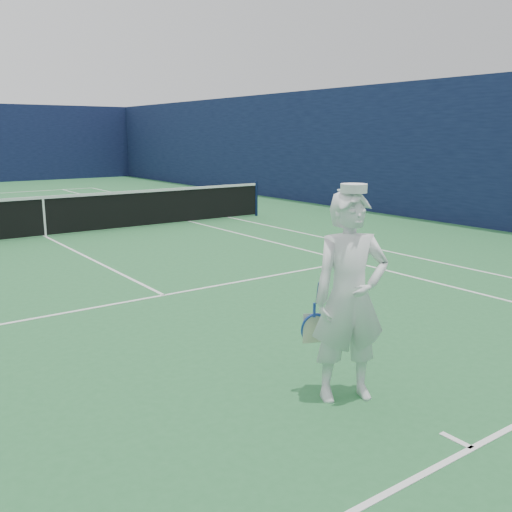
# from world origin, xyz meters

# --- Properties ---
(ground) EXTENTS (80.00, 80.00, 0.00)m
(ground) POSITION_xyz_m (0.00, 0.00, 0.00)
(ground) COLOR #286B38
(ground) RESTS_ON ground
(court_markings) EXTENTS (11.03, 23.83, 0.01)m
(court_markings) POSITION_xyz_m (0.00, 0.00, 0.00)
(court_markings) COLOR white
(court_markings) RESTS_ON ground
(windscreen_fence) EXTENTS (20.12, 36.12, 4.00)m
(windscreen_fence) POSITION_xyz_m (0.00, 0.00, 2.00)
(windscreen_fence) COLOR #0F1639
(windscreen_fence) RESTS_ON ground
(tennis_net) EXTENTS (12.88, 0.09, 1.07)m
(tennis_net) POSITION_xyz_m (0.00, 0.00, 0.55)
(tennis_net) COLOR #141E4C
(tennis_net) RESTS_ON ground
(tennis_player) EXTENTS (0.86, 0.76, 2.05)m
(tennis_player) POSITION_xyz_m (-0.17, -10.62, 1.00)
(tennis_player) COLOR white
(tennis_player) RESTS_ON ground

